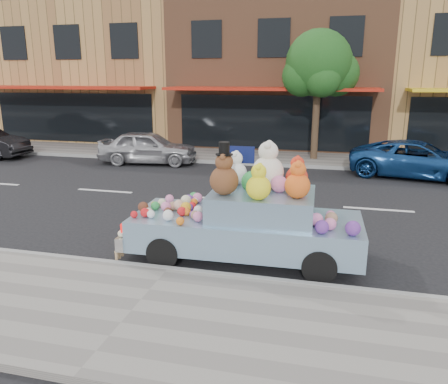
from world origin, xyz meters
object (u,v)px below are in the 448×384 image
(street_tree, at_px, (319,69))
(car_blue, at_px, (418,159))
(art_car, at_px, (248,218))
(car_silver, at_px, (148,147))

(street_tree, relative_size, car_blue, 1.15)
(street_tree, xyz_separation_m, car_blue, (3.61, -2.20, -3.06))
(street_tree, height_order, car_blue, street_tree)
(car_blue, relative_size, art_car, 1.00)
(art_car, bearing_deg, street_tree, 84.18)
(street_tree, bearing_deg, car_blue, -31.36)
(car_blue, bearing_deg, car_silver, 101.67)
(car_silver, relative_size, car_blue, 0.86)
(street_tree, relative_size, art_car, 1.15)
(street_tree, height_order, art_car, street_tree)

